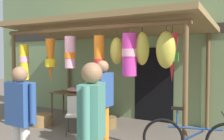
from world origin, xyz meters
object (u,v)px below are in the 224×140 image
at_px(folding_chair, 76,112).
at_px(vendor_in_orange, 20,114).
at_px(flower_heap_on_table, 78,90).
at_px(wicker_basket_spare, 107,122).
at_px(parked_bicycle, 194,140).
at_px(customer_foreground, 92,126).
at_px(passerby_at_right, 103,98).
at_px(wicker_basket_by_table, 42,120).
at_px(display_table, 77,95).

height_order(folding_chair, vendor_in_orange, vendor_in_orange).
bearing_deg(folding_chair, flower_heap_on_table, 124.81).
xyz_separation_m(wicker_basket_spare, parked_bicycle, (2.34, -1.09, 0.22)).
distance_m(customer_foreground, passerby_at_right, 2.01).
distance_m(flower_heap_on_table, wicker_basket_spare, 1.40).
bearing_deg(vendor_in_orange, wicker_basket_by_table, 129.42).
xyz_separation_m(flower_heap_on_table, vendor_in_orange, (1.55, -3.37, 0.11)).
distance_m(vendor_in_orange, customer_foreground, 1.34).
bearing_deg(flower_heap_on_table, customer_foreground, -51.05).
xyz_separation_m(flower_heap_on_table, folding_chair, (0.80, -1.15, -0.33)).
xyz_separation_m(folding_chair, vendor_in_orange, (0.75, -2.22, 0.44)).
relative_size(wicker_basket_spare, vendor_in_orange, 0.29).
distance_m(flower_heap_on_table, wicker_basket_by_table, 1.29).
bearing_deg(wicker_basket_by_table, folding_chair, -6.48).
xyz_separation_m(parked_bicycle, customer_foreground, (-0.63, -2.12, 0.65)).
xyz_separation_m(display_table, customer_foreground, (2.89, -3.53, 0.32)).
height_order(wicker_basket_spare, vendor_in_orange, vendor_in_orange).
xyz_separation_m(flower_heap_on_table, passerby_at_right, (1.92, -1.80, 0.16)).
height_order(display_table, wicker_basket_by_table, display_table).
relative_size(wicker_basket_spare, passerby_at_right, 0.28).
height_order(flower_heap_on_table, folding_chair, flower_heap_on_table).
bearing_deg(parked_bicycle, flower_heap_on_table, 157.67).
xyz_separation_m(wicker_basket_by_table, customer_foreground, (3.27, -2.55, 0.85)).
relative_size(display_table, customer_foreground, 0.89).
distance_m(wicker_basket_spare, customer_foreground, 3.74).
relative_size(display_table, flower_heap_on_table, 2.31).
bearing_deg(wicker_basket_spare, wicker_basket_by_table, -156.91).
bearing_deg(folding_chair, customer_foreground, -49.23).
relative_size(display_table, folding_chair, 1.78).
distance_m(wicker_basket_by_table, parked_bicycle, 3.92).
bearing_deg(vendor_in_orange, folding_chair, 108.63).
height_order(folding_chair, wicker_basket_spare, folding_chair).
bearing_deg(passerby_at_right, vendor_in_orange, -103.34).
bearing_deg(display_table, flower_heap_on_table, 64.83).
xyz_separation_m(parked_bicycle, passerby_at_right, (-1.58, -0.36, 0.65)).
relative_size(flower_heap_on_table, passerby_at_right, 0.39).
distance_m(folding_chair, passerby_at_right, 1.39).
distance_m(display_table, vendor_in_orange, 3.70).
distance_m(wicker_basket_spare, passerby_at_right, 1.85).
height_order(flower_heap_on_table, wicker_basket_by_table, flower_heap_on_table).
relative_size(flower_heap_on_table, customer_foreground, 0.39).
bearing_deg(folding_chair, display_table, 126.00).
bearing_deg(customer_foreground, folding_chair, 130.77).
height_order(display_table, flower_heap_on_table, flower_heap_on_table).
relative_size(vendor_in_orange, customer_foreground, 0.96).
height_order(wicker_basket_by_table, customer_foreground, customer_foreground).
distance_m(wicker_basket_spare, vendor_in_orange, 3.15).
relative_size(wicker_basket_by_table, vendor_in_orange, 0.34).
xyz_separation_m(display_table, flower_heap_on_table, (0.01, 0.03, 0.16)).
bearing_deg(customer_foreground, passerby_at_right, 118.42).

